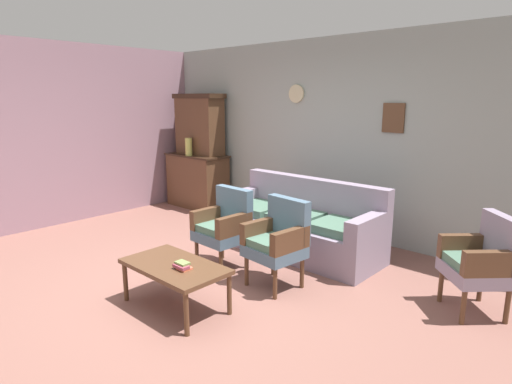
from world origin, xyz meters
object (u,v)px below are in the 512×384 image
wingback_chair_by_fireplace (482,260)px  armchair_by_doorway (278,239)px  armchair_near_cabinet (224,225)px  side_cabinet (197,181)px  vase_on_cabinet (189,147)px  coffee_table (175,269)px  floral_couch (300,227)px  book_stack_on_table (183,266)px

wingback_chair_by_fireplace → armchair_by_doorway: bearing=-155.1°
armchair_near_cabinet → armchair_by_doorway: 0.76m
side_cabinet → vase_on_cabinet: bearing=-85.5°
coffee_table → floral_couch: bearing=91.2°
coffee_table → book_stack_on_table: book_stack_on_table is taller
book_stack_on_table → floral_couch: bearing=95.4°
armchair_near_cabinet → book_stack_on_table: 1.13m
side_cabinet → armchair_by_doorway: bearing=-26.4°
floral_couch → armchair_by_doorway: 1.05m
wingback_chair_by_fireplace → coffee_table: bearing=-139.3°
armchair_by_doorway → vase_on_cabinet: bearing=156.2°
coffee_table → book_stack_on_table: 0.17m
floral_couch → wingback_chair_by_fireplace: size_ratio=2.32×
wingback_chair_by_fireplace → coffee_table: size_ratio=0.90×
wingback_chair_by_fireplace → book_stack_on_table: wingback_chair_by_fireplace is taller
floral_couch → armchair_near_cabinet: bearing=-109.2°
coffee_table → armchair_near_cabinet: bearing=111.2°
armchair_by_doorway → wingback_chair_by_fireplace: bearing=24.9°
floral_couch → wingback_chair_by_fireplace: (2.11, -0.16, 0.17)m
armchair_near_cabinet → armchair_by_doorway: (0.76, 0.02, 0.00)m
coffee_table → armchair_by_doorway: bearing=68.9°
book_stack_on_table → vase_on_cabinet: bearing=140.2°
armchair_by_doorway → floral_couch: bearing=114.3°
floral_couch → armchair_by_doorway: same height
coffee_table → book_stack_on_table: size_ratio=6.74×
vase_on_cabinet → armchair_near_cabinet: (2.35, -1.40, -0.58)m
side_cabinet → wingback_chair_by_fireplace: bearing=-9.1°
vase_on_cabinet → coffee_table: bearing=-41.0°
armchair_near_cabinet → wingback_chair_by_fireplace: size_ratio=1.00×
side_cabinet → coffee_table: size_ratio=1.16×
side_cabinet → wingback_chair_by_fireplace: (4.82, -0.77, 0.03)m
vase_on_cabinet → armchair_by_doorway: (3.12, -1.37, -0.58)m
floral_couch → wingback_chair_by_fireplace: bearing=-4.4°
vase_on_cabinet → armchair_near_cabinet: bearing=-30.7°
side_cabinet → book_stack_on_table: size_ratio=7.79×
side_cabinet → vase_on_cabinet: 0.64m
coffee_table → book_stack_on_table: bearing=-8.5°
side_cabinet → armchair_by_doorway: size_ratio=1.28×
armchair_by_doorway → wingback_chair_by_fireplace: same height
coffee_table → book_stack_on_table: (0.15, -0.02, 0.08)m
armchair_near_cabinet → coffee_table: bearing=-68.8°
side_cabinet → armchair_by_doorway: 3.50m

